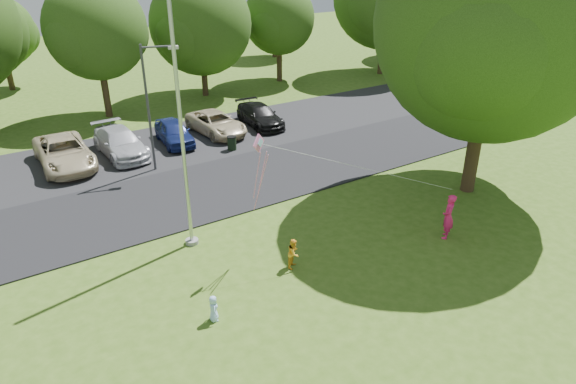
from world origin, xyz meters
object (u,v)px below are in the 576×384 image
woman (448,217)px  kite (264,156)px  flagpole (182,142)px  child_yellow (294,253)px  trash_can (232,143)px  child_blue (214,308)px  street_lamp (152,97)px  big_tree (494,30)px

woman → kite: size_ratio=0.26×
flagpole → child_yellow: flagpole is taller
trash_can → child_blue: 14.27m
street_lamp → flagpole: bearing=-86.2°
big_tree → street_lamp: bearing=137.3°
flagpole → big_tree: size_ratio=0.80×
flagpole → kite: (1.89, -2.40, -0.13)m
woman → child_blue: size_ratio=2.08×
trash_can → kite: size_ratio=0.12×
trash_can → child_yellow: size_ratio=0.75×
flagpole → big_tree: bearing=-12.3°
big_tree → child_yellow: 12.25m
child_yellow → child_blue: child_yellow is taller
big_tree → child_yellow: bearing=-176.0°
child_blue → trash_can: bearing=-13.2°
big_tree → child_yellow: big_tree is taller
flagpole → kite: 3.06m
flagpole → woman: flagpole is taller
flagpole → child_blue: bearing=-105.4°
street_lamp → child_yellow: size_ratio=5.61×
trash_can → child_yellow: 11.82m
street_lamp → kite: street_lamp is taller
kite → street_lamp: bearing=63.7°
street_lamp → child_yellow: 11.44m
street_lamp → trash_can: (4.29, 0.36, -3.35)m
child_blue → kite: 5.23m
flagpole → child_blue: flagpole is taller
big_tree → child_blue: (-13.88, -1.78, -6.82)m
woman → child_blue: 9.81m
flagpole → woman: size_ratio=5.44×
trash_can → woman: (2.69, -12.89, 0.50)m
woman → child_blue: (-9.79, 0.52, -0.48)m
flagpole → trash_can: bearing=53.3°
flagpole → child_blue: 5.99m
woman → kite: (-6.64, 2.65, 3.12)m
child_yellow → child_blue: bearing=160.6°
street_lamp → woman: size_ratio=3.41×
child_yellow → kite: size_ratio=0.16×
flagpole → kite: flagpole is taller
child_blue → kite: (3.14, 2.13, 3.59)m
street_lamp → woman: bearing=-45.4°
big_tree → kite: big_tree is taller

